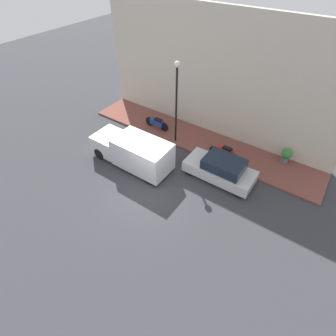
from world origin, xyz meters
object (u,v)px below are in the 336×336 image
Objects in this scene: delivery_van at (132,151)px; motorcycle_red at (225,152)px; parked_car at (221,169)px; motorcycle_blue at (157,123)px; potted_plant at (286,155)px; streetlamp at (177,92)px.

delivery_van is 2.57× the size of motorcycle_red.
delivery_van reaches higher than motorcycle_red.
delivery_van reaches higher than parked_car.
parked_car reaches higher than motorcycle_red.
potted_plant is (1.42, -8.40, 0.09)m from motorcycle_blue.
streetlamp is (1.41, 3.91, 2.87)m from parked_car.
streetlamp reaches higher than motorcycle_blue.
parked_car is 1.68m from motorcycle_red.
motorcycle_blue is 0.37× the size of streetlamp.
delivery_van reaches higher than motorcycle_blue.
potted_plant reaches higher than motorcycle_blue.
motorcycle_red is (1.59, 0.52, -0.09)m from parked_car.
delivery_van is 5.42× the size of potted_plant.
motorcycle_red is at bearing -51.54° from delivery_van.
potted_plant is (5.12, -7.41, -0.32)m from delivery_van.
delivery_van is at bearing 124.61° from potted_plant.
delivery_van is 9.01m from potted_plant.
parked_car is at bearing -162.03° from motorcycle_red.
potted_plant reaches higher than motorcycle_red.
delivery_van is 4.21m from streetlamp.
motorcycle_blue is (3.70, 0.98, -0.41)m from delivery_van.
delivery_van is 0.96× the size of streetlamp.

